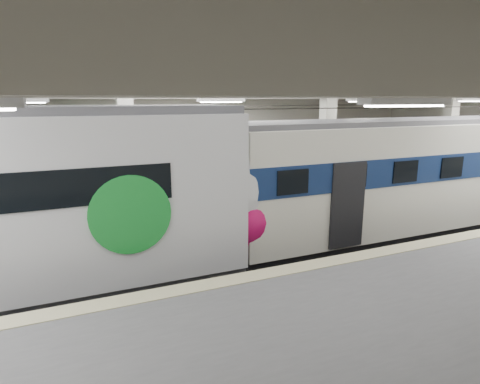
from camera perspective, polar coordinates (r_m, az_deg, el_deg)
name	(u,v)px	position (r m, az deg, el deg)	size (l,w,h in m)	color
station_hall	(273,168)	(10.41, 4.76, 3.42)	(36.00, 24.00, 5.75)	black
modern_emu	(16,209)	(11.17, -29.22, -2.16)	(15.15, 3.13, 4.82)	silver
older_rer	(394,177)	(15.44, 21.12, 2.02)	(12.96, 2.86, 4.30)	silver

